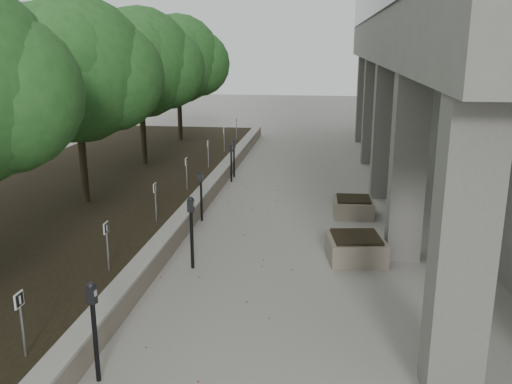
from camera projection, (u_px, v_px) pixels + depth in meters
The scene contains 20 objects.
retaining_wall at pixel (201, 200), 15.69m from camera, with size 0.39×26.00×0.50m, color gray, non-canonical shape.
planting_bed at pixel (79, 197), 16.16m from camera, with size 7.00×26.00×0.40m, color black.
crabapple_tree_3 at pixel (78, 101), 14.35m from camera, with size 4.60×4.00×5.44m, color #20531F, non-canonical shape.
crabapple_tree_4 at pixel (141, 86), 19.14m from camera, with size 4.60×4.00×5.44m, color #20531F, non-canonical shape.
crabapple_tree_5 at pixel (178, 78), 23.93m from camera, with size 4.60×4.00×5.44m, color #20531F, non-canonical shape.
parking_sign_2 at pixel (22, 325), 7.46m from camera, with size 0.04×0.22×0.96m, color black, non-canonical shape.
parking_sign_3 at pixel (107, 247), 10.33m from camera, with size 0.04×0.22×0.96m, color black, non-canonical shape.
parking_sign_4 at pixel (156, 202), 13.20m from camera, with size 0.04×0.22×0.96m, color black, non-canonical shape.
parking_sign_5 at pixel (187, 174), 16.07m from camera, with size 0.04×0.22×0.96m, color black, non-canonical shape.
parking_sign_6 at pixel (208, 154), 18.95m from camera, with size 0.04×0.22×0.96m, color black, non-canonical shape.
parking_sign_7 at pixel (224, 140), 21.82m from camera, with size 0.04×0.22×0.96m, color black, non-canonical shape.
parking_sign_8 at pixel (236, 128), 24.69m from camera, with size 0.04×0.22×0.96m, color black, non-canonical shape.
parking_meter_1 at pixel (95, 332), 7.51m from camera, with size 0.15×0.11×1.50m, color black, non-canonical shape.
parking_meter_2 at pixel (192, 233), 11.38m from camera, with size 0.15×0.11×1.56m, color black, non-canonical shape.
parking_meter_3 at pixel (201, 196), 14.47m from camera, with size 0.13×0.10×1.35m, color black, non-canonical shape.
parking_meter_4 at pixel (231, 163), 18.63m from camera, with size 0.13×0.09×1.31m, color black, non-canonical shape.
parking_meter_5 at pixel (234, 159), 19.27m from camera, with size 0.13×0.09×1.33m, color black, non-canonical shape.
planter_front at pixel (356, 248), 11.95m from camera, with size 1.19×1.19×0.56m, color gray, non-canonical shape.
planter_back at pixel (353, 207), 15.06m from camera, with size 1.07×1.07×0.50m, color gray, non-canonical shape.
berry_scatter at pixel (239, 265), 11.71m from camera, with size 3.30×14.10×0.02m, color maroon, non-canonical shape.
Camera 1 is at (1.65, -5.77, 4.56)m, focal length 38.65 mm.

